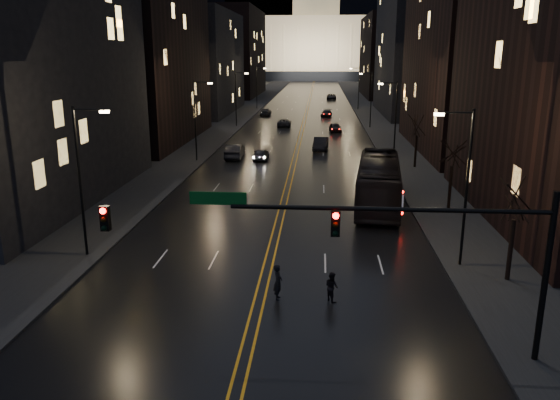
% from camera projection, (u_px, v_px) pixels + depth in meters
% --- Properties ---
extents(ground, '(900.00, 900.00, 0.00)m').
position_uv_depth(ground, '(247.00, 351.00, 22.45)').
color(ground, black).
rests_on(ground, ground).
extents(road, '(20.00, 320.00, 0.02)m').
position_uv_depth(road, '(310.00, 98.00, 147.63)').
color(road, black).
rests_on(road, ground).
extents(sidewalk_left, '(8.00, 320.00, 0.16)m').
position_uv_depth(sidewalk_left, '(259.00, 98.00, 148.60)').
color(sidewalk_left, black).
rests_on(sidewalk_left, ground).
extents(sidewalk_right, '(8.00, 320.00, 0.16)m').
position_uv_depth(sidewalk_right, '(362.00, 99.00, 146.62)').
color(sidewalk_right, black).
rests_on(sidewalk_right, ground).
extents(center_line, '(0.62, 320.00, 0.01)m').
position_uv_depth(center_line, '(310.00, 98.00, 147.63)').
color(center_line, orange).
rests_on(center_line, road).
extents(building_left_near, '(12.00, 28.00, 22.00)m').
position_uv_depth(building_left_near, '(13.00, 65.00, 42.25)').
color(building_left_near, black).
rests_on(building_left_near, ground).
extents(building_left_mid, '(12.00, 30.00, 28.00)m').
position_uv_depth(building_left_mid, '(142.00, 37.00, 72.28)').
color(building_left_mid, black).
rests_on(building_left_mid, ground).
extents(building_left_far, '(12.00, 34.00, 20.00)m').
position_uv_depth(building_left_far, '(203.00, 63.00, 109.92)').
color(building_left_far, black).
rests_on(building_left_far, ground).
extents(building_left_dist, '(12.00, 40.00, 24.00)m').
position_uv_depth(building_left_dist, '(238.00, 53.00, 155.62)').
color(building_left_dist, black).
rests_on(building_left_dist, ground).
extents(building_right_mid, '(12.00, 34.00, 26.00)m').
position_uv_depth(building_right_mid, '(415.00, 47.00, 106.18)').
color(building_right_mid, black).
rests_on(building_right_mid, ground).
extents(building_right_dist, '(12.00, 40.00, 22.00)m').
position_uv_depth(building_right_dist, '(386.00, 56.00, 152.92)').
color(building_right_dist, black).
rests_on(building_right_dist, ground).
extents(capitol, '(90.00, 50.00, 58.50)m').
position_uv_depth(capitol, '(315.00, 42.00, 258.72)').
color(capitol, black).
rests_on(capitol, ground).
extents(traffic_signal, '(17.29, 0.45, 7.00)m').
position_uv_depth(traffic_signal, '(399.00, 237.00, 20.70)').
color(traffic_signal, black).
rests_on(traffic_signal, ground).
extents(streetlamp_right_near, '(2.13, 0.25, 9.00)m').
position_uv_depth(streetlamp_right_near, '(464.00, 181.00, 29.99)').
color(streetlamp_right_near, black).
rests_on(streetlamp_right_near, ground).
extents(streetlamp_left_near, '(2.13, 0.25, 9.00)m').
position_uv_depth(streetlamp_left_near, '(82.00, 174.00, 31.52)').
color(streetlamp_left_near, black).
rests_on(streetlamp_left_near, ground).
extents(streetlamp_right_mid, '(2.13, 0.25, 9.00)m').
position_uv_depth(streetlamp_right_mid, '(394.00, 118.00, 58.88)').
color(streetlamp_right_mid, black).
rests_on(streetlamp_right_mid, ground).
extents(streetlamp_left_mid, '(2.13, 0.25, 9.00)m').
position_uv_depth(streetlamp_left_mid, '(197.00, 116.00, 60.40)').
color(streetlamp_left_mid, black).
rests_on(streetlamp_left_mid, ground).
extents(streetlamp_right_far, '(2.13, 0.25, 9.00)m').
position_uv_depth(streetlamp_right_far, '(370.00, 97.00, 87.77)').
color(streetlamp_right_far, black).
rests_on(streetlamp_right_far, ground).
extents(streetlamp_left_far, '(2.13, 0.25, 9.00)m').
position_uv_depth(streetlamp_left_far, '(237.00, 96.00, 89.29)').
color(streetlamp_left_far, black).
rests_on(streetlamp_left_far, ground).
extents(streetlamp_right_dist, '(2.13, 0.25, 9.00)m').
position_uv_depth(streetlamp_right_dist, '(358.00, 86.00, 116.66)').
color(streetlamp_right_dist, black).
rests_on(streetlamp_right_dist, ground).
extents(streetlamp_left_dist, '(2.13, 0.25, 9.00)m').
position_uv_depth(streetlamp_left_dist, '(258.00, 86.00, 118.18)').
color(streetlamp_left_dist, black).
rests_on(streetlamp_left_dist, ground).
extents(tree_right_near, '(2.40, 2.40, 6.65)m').
position_uv_depth(tree_right_near, '(516.00, 201.00, 28.06)').
color(tree_right_near, black).
rests_on(tree_right_near, ground).
extents(tree_right_mid, '(2.40, 2.40, 6.65)m').
position_uv_depth(tree_right_mid, '(453.00, 153.00, 41.54)').
color(tree_right_mid, black).
rests_on(tree_right_mid, ground).
extents(tree_right_far, '(2.40, 2.40, 6.65)m').
position_uv_depth(tree_right_far, '(417.00, 126.00, 56.95)').
color(tree_right_far, black).
rests_on(tree_right_far, ground).
extents(bus, '(4.62, 13.86, 3.79)m').
position_uv_depth(bus, '(379.00, 182.00, 43.65)').
color(bus, black).
rests_on(bus, ground).
extents(oncoming_car_a, '(1.70, 4.12, 1.40)m').
position_uv_depth(oncoming_car_a, '(261.00, 154.00, 62.43)').
color(oncoming_car_a, black).
rests_on(oncoming_car_a, ground).
extents(oncoming_car_b, '(1.94, 5.22, 1.70)m').
position_uv_depth(oncoming_car_b, '(235.00, 151.00, 63.39)').
color(oncoming_car_b, black).
rests_on(oncoming_car_b, ground).
extents(oncoming_car_c, '(2.19, 4.68, 1.30)m').
position_uv_depth(oncoming_car_c, '(284.00, 123.00, 91.03)').
color(oncoming_car_c, black).
rests_on(oncoming_car_c, ground).
extents(oncoming_car_d, '(2.01, 4.95, 1.44)m').
position_uv_depth(oncoming_car_d, '(265.00, 112.00, 107.14)').
color(oncoming_car_d, black).
rests_on(oncoming_car_d, ground).
extents(receding_car_a, '(2.09, 5.06, 1.63)m').
position_uv_depth(receding_car_a, '(321.00, 144.00, 68.79)').
color(receding_car_a, black).
rests_on(receding_car_a, ground).
extents(receding_car_b, '(2.08, 4.34, 1.43)m').
position_uv_depth(receding_car_b, '(335.00, 128.00, 84.52)').
color(receding_car_b, black).
rests_on(receding_car_b, ground).
extents(receding_car_c, '(2.40, 4.69, 1.30)m').
position_uv_depth(receding_car_c, '(326.00, 113.00, 104.88)').
color(receding_car_c, black).
rests_on(receding_car_c, ground).
extents(receding_car_d, '(2.54, 5.40, 1.49)m').
position_uv_depth(receding_car_d, '(331.00, 97.00, 143.92)').
color(receding_car_d, black).
rests_on(receding_car_d, ground).
extents(pedestrian_a, '(0.44, 0.67, 1.83)m').
position_uv_depth(pedestrian_a, '(278.00, 282.00, 26.96)').
color(pedestrian_a, black).
rests_on(pedestrian_a, ground).
extents(pedestrian_b, '(0.76, 0.84, 1.52)m').
position_uv_depth(pedestrian_b, '(332.00, 287.00, 26.81)').
color(pedestrian_b, black).
rests_on(pedestrian_b, ground).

